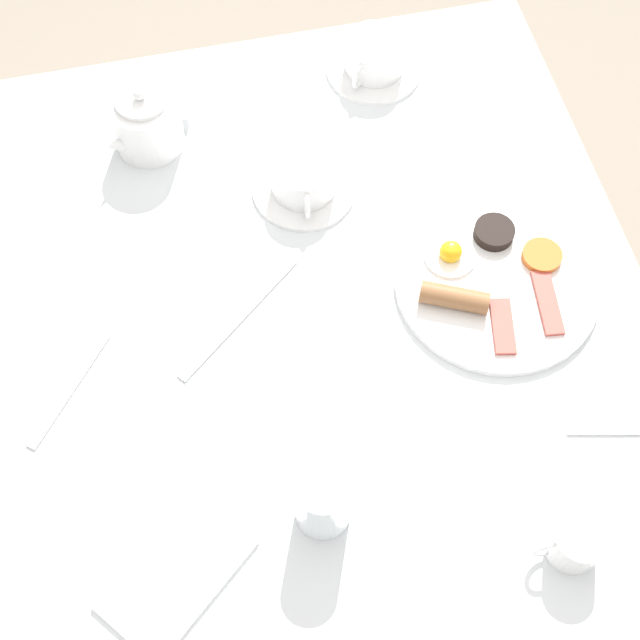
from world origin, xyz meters
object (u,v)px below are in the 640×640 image
Objects in this scene: teacup_with_saucer_left at (374,58)px; teacup_with_saucer_right at (304,179)px; napkin_folded at (176,574)px; spoon_for_tea at (628,430)px; teapot_near at (147,121)px; water_glass_tall at (323,500)px; breakfast_plate at (494,280)px; creamer_jug at (575,543)px; knife_by_plate at (239,317)px; fork_by_plate at (69,390)px.

teacup_with_saucer_left is 1.00× the size of teacup_with_saucer_right.
napkin_folded is 1.30× the size of spoon_for_tea.
water_glass_tall is at bearing 65.32° from teapot_near.
creamer_jug is (0.02, 0.36, 0.02)m from breakfast_plate.
napkin_folded is (0.41, 0.70, -0.02)m from teacup_with_saucer_left.
teacup_with_saucer_left is 1.41× the size of water_glass_tall.
spoon_for_tea is (-0.52, 0.58, -0.04)m from teapot_near.
creamer_jug is (-0.27, 0.10, -0.02)m from water_glass_tall.
knife_by_plate is at bearing -30.56° from spoon_for_tea.
teacup_with_saucer_right reaches higher than spoon_for_tea.
teacup_with_saucer_left is 0.25m from teacup_with_saucer_right.
breakfast_plate is 1.86× the size of teacup_with_saucer_right.
fork_by_plate is 0.95× the size of spoon_for_tea.
breakfast_plate is 1.80× the size of teapot_near.
fork_by_plate is 0.24m from knife_by_plate.
creamer_jug is (-0.39, 0.71, -0.02)m from teapot_near.
breakfast_plate is at bearing 104.19° from teapot_near.
fork_by_plate is 0.70m from spoon_for_tea.
fork_by_plate is (0.36, 0.24, -0.02)m from teacup_with_saucer_right.
teacup_with_saucer_right is 0.80× the size of knife_by_plate.
fork_by_plate is at bearing 13.83° from knife_by_plate.
creamer_jug is at bearing 158.97° from water_glass_tall.
water_glass_tall is 0.40m from spoon_for_tea.
knife_by_plate is at bearing -112.17° from napkin_folded.
spoon_for_tea is at bearing -134.72° from creamer_jug.
creamer_jug is 0.42× the size of napkin_folded.
teacup_with_saucer_right is at bearing -124.35° from knife_by_plate.
teacup_with_saucer_right reaches higher than napkin_folded.
fork_by_plate is 0.78× the size of knife_by_plate.
knife_by_plate is at bearing 55.65° from teacup_with_saucer_right.
teacup_with_saucer_right is 0.55m from spoon_for_tea.
teacup_with_saucer_right and creamer_jug have the same top height.
water_glass_tall is 0.29m from knife_by_plate.
breakfast_plate is 0.34m from knife_by_plate.
creamer_jug reaches higher than breakfast_plate.
knife_by_plate is at bearing -79.82° from water_glass_tall.
teacup_with_saucer_left reaches higher than knife_by_plate.
teapot_near is at bearing -39.37° from breakfast_plate.
napkin_folded reaches higher than knife_by_plate.
spoon_for_tea is at bearing 103.90° from teacup_with_saucer_left.
water_glass_tall is 0.69× the size of spoon_for_tea.
teacup_with_saucer_right reaches higher than fork_by_plate.
breakfast_plate is 3.29× the size of creamer_jug.
napkin_folded is at bearing 111.21° from fork_by_plate.
teapot_near is 1.06× the size of fork_by_plate.
spoon_for_tea is (-0.67, 0.20, 0.00)m from fork_by_plate.
creamer_jug is at bearing 171.20° from napkin_folded.
teacup_with_saucer_right reaches higher than knife_by_plate.
spoon_for_tea is at bearing -177.02° from water_glass_tall.
creamer_jug is 0.50m from knife_by_plate.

